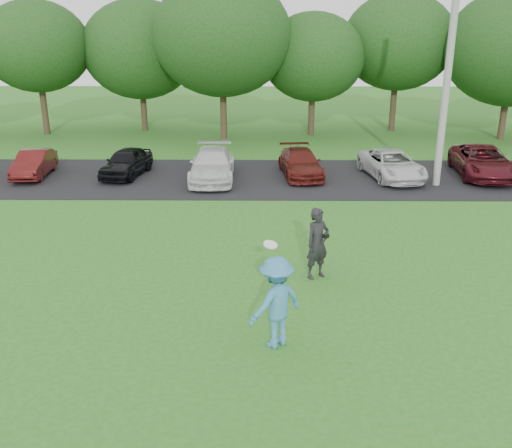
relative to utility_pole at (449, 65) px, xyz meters
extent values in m
plane|color=#276C1F|center=(-7.13, -11.92, -4.67)|extent=(100.00, 100.00, 0.00)
cube|color=black|center=(-7.13, 1.08, -4.65)|extent=(32.00, 6.50, 0.03)
cylinder|color=#989893|center=(0.00, 0.00, 0.00)|extent=(0.28, 0.28, 9.33)
imported|color=teal|center=(-6.70, -12.08, -3.72)|extent=(1.41, 1.31, 1.90)
cylinder|color=white|center=(-6.82, -12.22, -2.43)|extent=(0.28, 0.27, 0.14)
imported|color=black|center=(-5.58, -8.80, -3.74)|extent=(0.81, 0.74, 1.85)
cube|color=black|center=(-5.40, -8.98, -3.47)|extent=(0.17, 0.16, 0.10)
imported|color=#4E1211|center=(-16.60, 1.19, -4.10)|extent=(1.36, 3.33, 1.07)
imported|color=black|center=(-12.72, 1.32, -4.06)|extent=(1.94, 3.60, 1.16)
imported|color=silver|center=(-9.04, 0.70, -4.01)|extent=(1.87, 4.36, 1.25)
imported|color=#551712|center=(-5.35, 1.37, -4.09)|extent=(1.94, 3.95, 1.10)
imported|color=silver|center=(-1.58, 1.07, -4.07)|extent=(2.50, 4.31, 1.13)
imported|color=#501119|center=(2.31, 1.41, -4.01)|extent=(2.52, 4.70, 1.25)
cylinder|color=#38281C|center=(-19.63, 11.08, -3.32)|extent=(0.36, 0.36, 2.70)
ellipsoid|color=#214C19|center=(-19.63, 11.08, 0.26)|extent=(5.94, 5.94, 5.05)
cylinder|color=#38281C|center=(-14.13, 12.48, -3.57)|extent=(0.36, 0.36, 2.20)
ellipsoid|color=#214C19|center=(-14.13, 12.48, 0.04)|extent=(6.68, 6.68, 5.68)
cylinder|color=#38281C|center=(-9.13, 9.68, -3.32)|extent=(0.36, 0.36, 2.70)
ellipsoid|color=#214C19|center=(-9.13, 9.68, 0.82)|extent=(7.42, 7.42, 6.31)
cylinder|color=#38281C|center=(-4.13, 11.08, -3.57)|extent=(0.36, 0.36, 2.20)
ellipsoid|color=#214C19|center=(-4.13, 11.08, -0.31)|extent=(5.76, 5.76, 4.90)
cylinder|color=#38281C|center=(0.87, 12.48, -3.32)|extent=(0.36, 0.36, 2.70)
ellipsoid|color=#214C19|center=(0.87, 12.48, 0.47)|extent=(6.50, 6.50, 5.53)
cylinder|color=#38281C|center=(6.37, 9.68, -3.57)|extent=(0.36, 0.36, 2.20)
camera|label=1|loc=(-6.99, -22.16, 1.49)|focal=40.00mm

